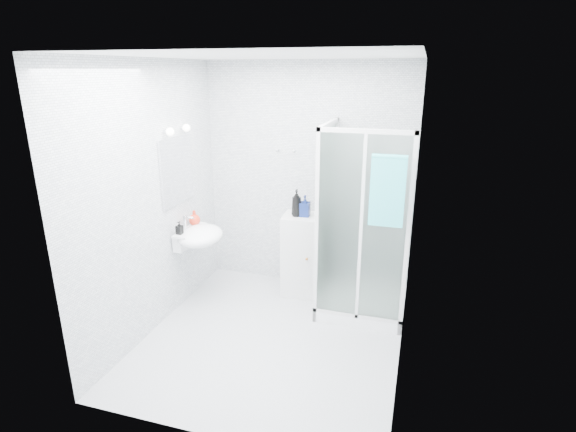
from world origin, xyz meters
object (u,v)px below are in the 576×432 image
(wall_basin, at_px, (198,236))
(soap_dispenser_orange, at_px, (194,218))
(soap_dispenser_black, at_px, (179,228))
(shampoo_bottle_b, at_px, (305,206))
(shampoo_bottle_a, at_px, (297,203))
(shower_enclosure, at_px, (355,272))
(storage_cabinet, at_px, (301,255))
(hand_towel, at_px, (388,189))

(wall_basin, distance_m, soap_dispenser_orange, 0.24)
(wall_basin, distance_m, soap_dispenser_black, 0.25)
(shampoo_bottle_b, bearing_deg, shampoo_bottle_a, -168.16)
(shower_enclosure, bearing_deg, shampoo_bottle_b, 160.18)
(storage_cabinet, relative_size, shampoo_bottle_b, 4.01)
(soap_dispenser_orange, bearing_deg, wall_basin, -52.12)
(wall_basin, xyz_separation_m, soap_dispenser_black, (-0.12, -0.16, 0.13))
(shower_enclosure, relative_size, hand_towel, 3.03)
(wall_basin, bearing_deg, soap_dispenser_black, -127.13)
(shampoo_bottle_a, bearing_deg, storage_cabinet, 36.78)
(storage_cabinet, relative_size, hand_towel, 1.44)
(shower_enclosure, relative_size, shampoo_bottle_b, 8.46)
(wall_basin, relative_size, shampoo_bottle_b, 2.37)
(hand_towel, bearing_deg, shampoo_bottle_a, 149.06)
(hand_towel, bearing_deg, storage_cabinet, 146.65)
(hand_towel, height_order, soap_dispenser_black, hand_towel)
(storage_cabinet, relative_size, shampoo_bottle_a, 3.15)
(hand_towel, height_order, shampoo_bottle_b, hand_towel)
(hand_towel, relative_size, shampoo_bottle_b, 2.79)
(storage_cabinet, distance_m, shampoo_bottle_a, 0.63)
(shampoo_bottle_a, bearing_deg, shampoo_bottle_b, 11.84)
(hand_towel, xyz_separation_m, shampoo_bottle_b, (-0.92, 0.62, -0.42))
(soap_dispenser_orange, bearing_deg, storage_cabinet, 19.90)
(wall_basin, relative_size, storage_cabinet, 0.59)
(hand_towel, xyz_separation_m, soap_dispenser_orange, (-2.07, 0.24, -0.54))
(wall_basin, xyz_separation_m, soap_dispenser_orange, (-0.12, 0.15, 0.15))
(hand_towel, bearing_deg, soap_dispenser_orange, 173.53)
(shower_enclosure, height_order, storage_cabinet, shower_enclosure)
(wall_basin, relative_size, shampoo_bottle_a, 1.86)
(shower_enclosure, xyz_separation_m, shampoo_bottle_a, (-0.71, 0.20, 0.65))
(wall_basin, bearing_deg, storage_cabinet, 29.10)
(wall_basin, relative_size, hand_towel, 0.85)
(wall_basin, distance_m, hand_towel, 2.07)
(soap_dispenser_black, bearing_deg, shampoo_bottle_b, 31.14)
(soap_dispenser_orange, bearing_deg, shampoo_bottle_b, 18.58)
(shampoo_bottle_b, height_order, soap_dispenser_orange, shampoo_bottle_b)
(wall_basin, height_order, shampoo_bottle_b, shampoo_bottle_b)
(shower_enclosure, bearing_deg, shampoo_bottle_a, 163.95)
(wall_basin, xyz_separation_m, shampoo_bottle_a, (0.95, 0.52, 0.30))
(hand_towel, relative_size, soap_dispenser_black, 4.87)
(wall_basin, bearing_deg, shampoo_bottle_b, 27.42)
(soap_dispenser_orange, bearing_deg, shower_enclosure, 5.35)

